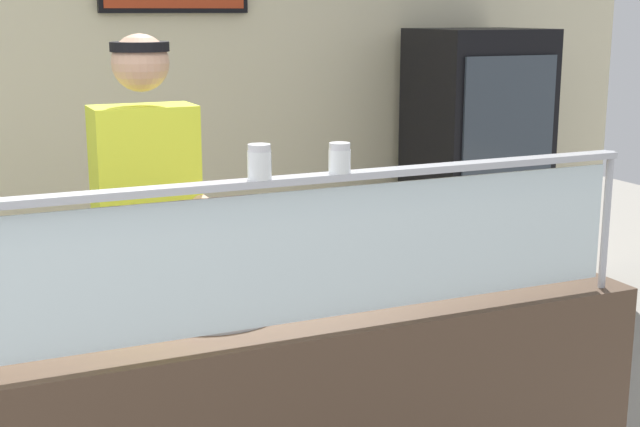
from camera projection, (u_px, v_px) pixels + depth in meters
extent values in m
cube|color=beige|center=(130.00, 104.00, 4.81)|extent=(6.53, 0.08, 2.70)
cylinder|color=#B2B5BC|center=(606.00, 220.00, 2.89)|extent=(0.02, 0.02, 0.45)
cube|color=silver|center=(336.00, 252.00, 2.50)|extent=(1.87, 0.01, 0.37)
cube|color=#B2B5BC|center=(337.00, 176.00, 2.45)|extent=(1.93, 0.06, 0.02)
cylinder|color=#9EA0A8|center=(212.00, 308.00, 2.71)|extent=(0.45, 0.45, 0.01)
cylinder|color=tan|center=(212.00, 303.00, 2.71)|extent=(0.43, 0.43, 0.02)
cylinder|color=#D65B2D|center=(211.00, 300.00, 2.71)|extent=(0.37, 0.37, 0.01)
cube|color=#ADAFB7|center=(222.00, 298.00, 2.70)|extent=(0.09, 0.28, 0.01)
cylinder|color=white|center=(259.00, 165.00, 2.35)|extent=(0.06, 0.06, 0.08)
cylinder|color=white|center=(259.00, 169.00, 2.36)|extent=(0.05, 0.05, 0.05)
cylinder|color=silver|center=(259.00, 148.00, 2.34)|extent=(0.06, 0.06, 0.02)
cylinder|color=white|center=(340.00, 161.00, 2.45)|extent=(0.06, 0.06, 0.07)
cylinder|color=red|center=(340.00, 164.00, 2.45)|extent=(0.05, 0.05, 0.04)
cylinder|color=silver|center=(340.00, 146.00, 2.44)|extent=(0.06, 0.06, 0.02)
cylinder|color=#23232D|center=(126.00, 371.00, 3.45)|extent=(0.13, 0.13, 0.95)
cylinder|color=#23232D|center=(181.00, 363.00, 3.54)|extent=(0.13, 0.13, 0.95)
cube|color=#D8EA33|center=(145.00, 179.00, 3.33)|extent=(0.38, 0.21, 0.55)
sphere|color=tan|center=(140.00, 63.00, 3.24)|extent=(0.21, 0.21, 0.21)
cylinder|color=black|center=(140.00, 47.00, 3.22)|extent=(0.21, 0.21, 0.04)
cylinder|color=tan|center=(210.00, 211.00, 3.23)|extent=(0.08, 0.34, 0.08)
cube|color=black|center=(474.00, 178.00, 5.30)|extent=(0.70, 0.62, 1.74)
cube|color=#38424C|center=(506.00, 181.00, 5.01)|extent=(0.60, 0.02, 1.39)
cylinder|color=red|center=(467.00, 171.00, 5.02)|extent=(0.06, 0.06, 0.20)
cylinder|color=blue|center=(486.00, 170.00, 5.07)|extent=(0.06, 0.06, 0.20)
cylinder|color=red|center=(505.00, 168.00, 5.12)|extent=(0.06, 0.06, 0.20)
cylinder|color=green|center=(523.00, 167.00, 5.17)|extent=(0.06, 0.06, 0.20)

